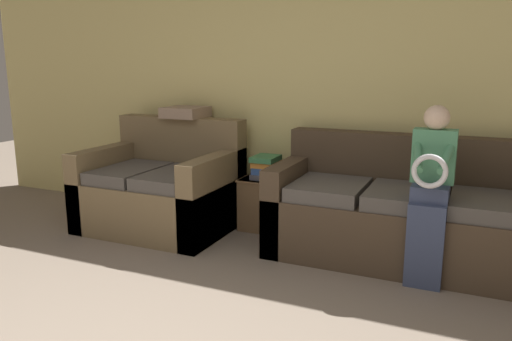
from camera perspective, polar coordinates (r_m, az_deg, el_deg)
name	(u,v)px	position (r m, az deg, el deg)	size (l,w,h in m)	color
wall_back	(312,89)	(4.58, 6.39, 9.24)	(7.59, 0.06, 2.55)	#DBCC7F
couch_main	(407,216)	(4.05, 16.83, -5.00)	(2.07, 0.89, 0.94)	#473828
couch_side	(162,190)	(4.71, -10.65, -2.25)	(1.31, 0.99, 0.99)	brown
child_left_seated	(431,186)	(3.59, 19.33, -1.72)	(0.29, 0.37, 1.23)	#384260
side_shelf	(266,202)	(4.62, 1.16, -3.63)	(0.42, 0.42, 0.48)	brown
book_stack	(266,167)	(4.54, 1.18, 0.39)	(0.23, 0.30, 0.20)	#4C4C56
throw_pillow	(186,112)	(4.84, -8.04, 6.62)	(0.37, 0.37, 0.10)	gray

